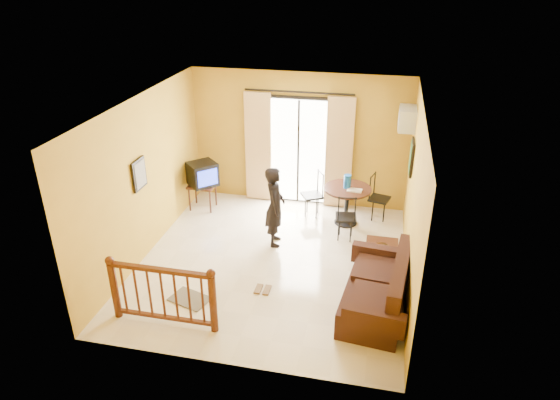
% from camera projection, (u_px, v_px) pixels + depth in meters
% --- Properties ---
extents(ground, '(5.00, 5.00, 0.00)m').
position_uv_depth(ground, '(272.00, 262.00, 8.73)').
color(ground, beige).
rests_on(ground, ground).
extents(room_shell, '(5.00, 5.00, 5.00)m').
position_uv_depth(room_shell, '(271.00, 172.00, 7.98)').
color(room_shell, white).
rests_on(room_shell, ground).
extents(balcony_door, '(2.25, 0.14, 2.46)m').
position_uv_depth(balcony_door, '(298.00, 151.00, 10.34)').
color(balcony_door, black).
rests_on(balcony_door, ground).
extents(tv_table, '(0.54, 0.45, 0.54)m').
position_uv_depth(tv_table, '(202.00, 188.00, 10.40)').
color(tv_table, black).
rests_on(tv_table, ground).
extents(television, '(0.72, 0.72, 0.48)m').
position_uv_depth(television, '(203.00, 174.00, 10.25)').
color(television, black).
rests_on(television, tv_table).
extents(picture_left, '(0.05, 0.42, 0.52)m').
position_uv_depth(picture_left, '(139.00, 174.00, 8.29)').
color(picture_left, black).
rests_on(picture_left, room_shell).
extents(dining_table, '(0.92, 0.92, 0.77)m').
position_uv_depth(dining_table, '(347.00, 195.00, 9.74)').
color(dining_table, black).
rests_on(dining_table, ground).
extents(water_jug, '(0.14, 0.14, 0.27)m').
position_uv_depth(water_jug, '(347.00, 181.00, 9.62)').
color(water_jug, blue).
rests_on(water_jug, dining_table).
extents(serving_tray, '(0.30, 0.20, 0.02)m').
position_uv_depth(serving_tray, '(355.00, 190.00, 9.55)').
color(serving_tray, beige).
rests_on(serving_tray, dining_table).
extents(dining_chairs, '(1.86, 1.40, 0.95)m').
position_uv_depth(dining_chairs, '(344.00, 224.00, 9.98)').
color(dining_chairs, black).
rests_on(dining_chairs, ground).
extents(air_conditioner, '(0.31, 0.60, 0.40)m').
position_uv_depth(air_conditioner, '(407.00, 118.00, 9.09)').
color(air_conditioner, silver).
rests_on(air_conditioner, room_shell).
extents(botanical_print, '(0.05, 0.50, 0.60)m').
position_uv_depth(botanical_print, '(412.00, 157.00, 8.72)').
color(botanical_print, black).
rests_on(botanical_print, room_shell).
extents(coffee_table, '(0.54, 0.97, 0.43)m').
position_uv_depth(coffee_table, '(381.00, 258.00, 8.31)').
color(coffee_table, black).
rests_on(coffee_table, ground).
extents(bowl, '(0.29, 0.29, 0.07)m').
position_uv_depth(bowl, '(382.00, 247.00, 8.28)').
color(bowl, brown).
rests_on(bowl, coffee_table).
extents(sofa, '(1.03, 1.92, 0.88)m').
position_uv_depth(sofa, '(379.00, 292.00, 7.41)').
color(sofa, black).
rests_on(sofa, ground).
extents(standing_person, '(0.46, 0.61, 1.51)m').
position_uv_depth(standing_person, '(275.00, 207.00, 8.99)').
color(standing_person, black).
rests_on(standing_person, ground).
extents(stair_balustrade, '(1.63, 0.13, 1.04)m').
position_uv_depth(stair_balustrade, '(162.00, 291.00, 7.03)').
color(stair_balustrade, '#471E0F').
rests_on(stair_balustrade, ground).
extents(doormat, '(0.69, 0.56, 0.02)m').
position_uv_depth(doormat, '(190.00, 299.00, 7.77)').
color(doormat, '#595447').
rests_on(doormat, ground).
extents(sandals, '(0.24, 0.25, 0.03)m').
position_uv_depth(sandals, '(263.00, 289.00, 7.98)').
color(sandals, brown).
rests_on(sandals, ground).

